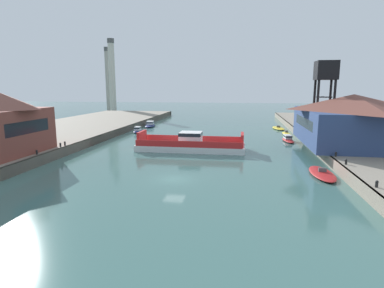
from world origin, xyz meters
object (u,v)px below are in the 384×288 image
(moored_boat_far_left, at_px, (286,134))
(smokestack_distant_a, at_px, (112,74))
(smokestack_distant_b, at_px, (108,77))
(moored_boat_mid_left, at_px, (288,139))
(moored_boat_near_right, at_px, (278,128))
(moored_boat_far_right, at_px, (150,125))
(moored_boat_near_left, at_px, (138,130))
(chain_ferry, at_px, (191,145))
(moored_boat_mid_right, at_px, (322,173))
(warehouse_shed, at_px, (352,119))
(crane_tower, at_px, (326,77))

(moored_boat_far_left, height_order, smokestack_distant_a, smokestack_distant_a)
(smokestack_distant_b, bearing_deg, smokestack_distant_a, -58.97)
(moored_boat_mid_left, relative_size, moored_boat_far_left, 1.32)
(moored_boat_near_right, distance_m, moored_boat_far_right, 36.66)
(moored_boat_near_left, distance_m, moored_boat_far_right, 12.17)
(chain_ferry, height_order, moored_boat_mid_right, chain_ferry)
(moored_boat_near_right, xyz_separation_m, smokestack_distant_a, (-69.14, 50.16, 17.22))
(chain_ferry, distance_m, moored_boat_far_right, 37.45)
(chain_ferry, xyz_separation_m, moored_boat_near_left, (-17.11, 20.92, -0.49))
(moored_boat_mid_left, distance_m, moored_boat_mid_right, 26.85)
(moored_boat_mid_right, bearing_deg, moored_boat_near_right, 90.67)
(chain_ferry, xyz_separation_m, moored_boat_far_left, (19.85, 22.48, -0.75))
(moored_boat_mid_left, relative_size, smokestack_distant_a, 0.21)
(warehouse_shed, relative_size, crane_tower, 1.50)
(moored_boat_far_left, bearing_deg, crane_tower, -76.60)
(moored_boat_near_right, relative_size, warehouse_shed, 0.37)
(moored_boat_mid_left, distance_m, moored_boat_far_left, 9.65)
(moored_boat_near_left, relative_size, crane_tower, 0.39)
(moored_boat_far_right, relative_size, smokestack_distant_a, 0.25)
(moored_boat_mid_left, xyz_separation_m, crane_tower, (4.95, -7.34, 12.66))
(warehouse_shed, bearing_deg, moored_boat_far_right, 145.47)
(chain_ferry, relative_size, moored_boat_mid_right, 2.42)
(smokestack_distant_a, bearing_deg, moored_boat_mid_right, -54.42)
(smokestack_distant_a, bearing_deg, smokestack_distant_b, 121.03)
(moored_boat_mid_right, relative_size, warehouse_shed, 0.37)
(smokestack_distant_b, bearing_deg, moored_boat_mid_left, -47.22)
(moored_boat_far_left, xyz_separation_m, crane_tower, (4.04, -16.94, 12.86))
(chain_ferry, relative_size, moored_boat_mid_left, 2.79)
(moored_boat_near_right, xyz_separation_m, moored_boat_far_left, (0.74, -10.81, 0.05))
(moored_boat_far_right, bearing_deg, moored_boat_near_right, 0.33)
(moored_boat_mid_left, height_order, moored_boat_far_left, moored_boat_mid_left)
(smokestack_distant_a, bearing_deg, chain_ferry, -59.06)
(moored_boat_near_right, bearing_deg, crane_tower, -80.24)
(moored_boat_mid_left, height_order, smokestack_distant_b, smokestack_distant_b)
(moored_boat_mid_left, bearing_deg, moored_boat_far_right, 151.03)
(moored_boat_far_left, height_order, warehouse_shed, warehouse_shed)
(moored_boat_mid_right, distance_m, moored_boat_far_right, 59.98)
(moored_boat_near_left, relative_size, moored_boat_mid_left, 0.79)
(moored_boat_mid_left, bearing_deg, moored_boat_far_left, 84.55)
(smokestack_distant_b, bearing_deg, moored_boat_far_left, -43.30)
(moored_boat_near_right, xyz_separation_m, moored_boat_far_right, (-36.66, -0.21, 0.34))
(moored_boat_near_right, bearing_deg, chain_ferry, -119.86)
(crane_tower, bearing_deg, warehouse_shed, -42.98)
(moored_boat_mid_left, bearing_deg, moored_boat_near_right, 89.51)
(chain_ferry, relative_size, crane_tower, 1.36)
(moored_boat_near_right, bearing_deg, smokestack_distant_b, 141.02)
(warehouse_shed, bearing_deg, smokestack_distant_a, 133.66)
(moored_boat_far_right, xyz_separation_m, warehouse_shed, (45.39, -31.23, 5.33))
(moored_boat_mid_left, bearing_deg, moored_boat_near_left, 167.43)
(moored_boat_far_left, relative_size, warehouse_shed, 0.25)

